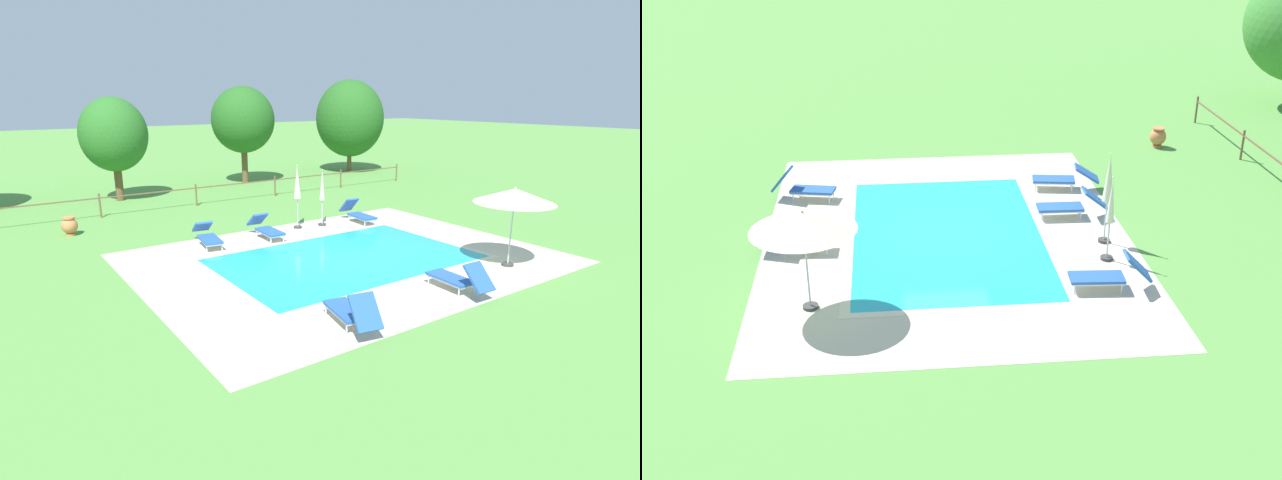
{
  "view_description": "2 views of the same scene",
  "coord_description": "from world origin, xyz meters",
  "views": [
    {
      "loc": [
        -9.52,
        -12.17,
        4.99
      ],
      "look_at": [
        -0.63,
        0.5,
        0.6
      ],
      "focal_mm": 28.38,
      "sensor_mm": 36.0,
      "label": 1
    },
    {
      "loc": [
        19.77,
        -1.57,
        9.24
      ],
      "look_at": [
        1.91,
        0.22,
        0.74
      ],
      "focal_mm": 44.95,
      "sensor_mm": 36.0,
      "label": 2
    }
  ],
  "objects": [
    {
      "name": "patio_umbrella_open_foreground",
      "position": [
        3.64,
        -3.44,
        2.17
      ],
      "size": [
        2.37,
        2.37,
        2.44
      ],
      "color": "#383838",
      "rests_on": "ground"
    },
    {
      "name": "terracotta_urn_near_fence",
      "position": [
        -6.69,
        8.09,
        0.38
      ],
      "size": [
        0.57,
        0.57,
        0.71
      ],
      "color": "#C67547",
      "rests_on": "ground"
    },
    {
      "name": "sun_lounger_north_mid",
      "position": [
        0.66,
        -4.01,
        0.39
      ],
      "size": [
        0.69,
        1.94,
        0.94
      ],
      "color": "#2856A8",
      "rests_on": "ground"
    },
    {
      "name": "swimming_pool_water",
      "position": [
        0.0,
        0.0,
        0.01
      ],
      "size": [
        7.95,
        5.07,
        0.01
      ],
      "primitive_type": "cube",
      "color": "#23A8C1",
      "rests_on": "ground"
    },
    {
      "name": "sun_lounger_north_near_steps",
      "position": [
        -0.87,
        3.6,
        0.37
      ],
      "size": [
        0.66,
        2.01,
        0.85
      ],
      "color": "#2856A8",
      "rests_on": "ground"
    },
    {
      "name": "ground_plane",
      "position": [
        0.0,
        0.0,
        0.0
      ],
      "size": [
        160.0,
        160.0,
        0.0
      ],
      "primitive_type": "plane",
      "color": "#599342"
    },
    {
      "name": "patio_umbrella_closed_row_mid_west",
      "position": [
        0.85,
        4.15,
        1.68
      ],
      "size": [
        0.32,
        0.32,
        2.51
      ],
      "color": "#383838",
      "rests_on": "ground"
    },
    {
      "name": "sun_lounger_north_end",
      "position": [
        -2.98,
        -4.07,
        0.39
      ],
      "size": [
        0.96,
        1.95,
        0.98
      ],
      "color": "#2856A8",
      "rests_on": "ground"
    },
    {
      "name": "patio_umbrella_closed_row_west",
      "position": [
        1.89,
        3.95,
        1.39
      ],
      "size": [
        0.32,
        0.32,
        2.27
      ],
      "color": "#383838",
      "rests_on": "ground"
    },
    {
      "name": "pool_coping_rim",
      "position": [
        0.0,
        0.0,
        0.01
      ],
      "size": [
        8.43,
        5.55,
        0.01
      ],
      "color": "beige",
      "rests_on": "ground"
    },
    {
      "name": "pool_deck_paving",
      "position": [
        0.0,
        0.0,
        0.0
      ],
      "size": [
        12.69,
        9.81,
        0.01
      ],
      "primitive_type": "cube",
      "color": "beige",
      "rests_on": "ground"
    },
    {
      "name": "sun_lounger_south_near_corner",
      "position": [
        -3.03,
        3.86,
        0.36
      ],
      "size": [
        0.9,
        2.1,
        0.78
      ],
      "color": "#2856A8",
      "rests_on": "ground"
    },
    {
      "name": "sun_lounger_north_far",
      "position": [
        3.43,
        3.55,
        0.39
      ],
      "size": [
        0.72,
        1.96,
        0.93
      ],
      "color": "#2856A8",
      "rests_on": "ground"
    }
  ]
}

